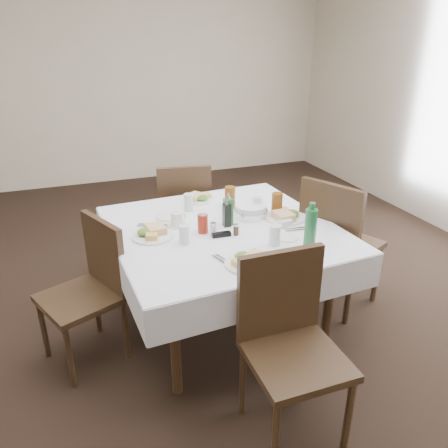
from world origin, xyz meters
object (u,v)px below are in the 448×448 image
Objects in this scene: ketchup_bottle at (203,223)px; coffee_mug at (177,220)px; green_bottle at (311,227)px; chair_north at (184,209)px; water_s at (275,236)px; water_e at (257,205)px; oil_cruet_dark at (227,214)px; chair_west at (92,282)px; bread_basket at (251,211)px; chair_south at (288,334)px; water_w at (184,234)px; chair_east at (336,238)px; water_n at (188,202)px; oil_cruet_green at (228,210)px; dining_table at (223,237)px.

coffee_mug is at bearing 128.67° from ketchup_bottle.
chair_north is at bearing 106.59° from green_bottle.
water_s reaches higher than water_e.
oil_cruet_dark is 1.41× the size of coffee_mug.
chair_west is at bearing -166.63° from coffee_mug.
chair_south is at bearing -103.05° from bread_basket.
water_w is (0.58, -0.13, 0.30)m from chair_west.
oil_cruet_dark is at bearing 1.66° from chair_west.
chair_east is 8.08× the size of water_n.
oil_cruet_dark is 0.03m from oil_cruet_green.
water_s is 0.46× the size of green_bottle.
dining_table is at bearing -153.25° from water_e.
chair_south is at bearing -108.70° from water_s.
green_bottle is at bearing -82.22° from water_e.
oil_cruet_green is 0.21m from ketchup_bottle.
chair_east is at bearing -10.95° from coffee_mug.
water_s is (0.34, -0.73, 0.00)m from water_n.
chair_north is at bearing 112.69° from water_e.
water_e is 0.60m from green_bottle.
chair_east is 4.36× the size of oil_cruet_green.
water_w is at bearing 156.94° from water_s.
oil_cruet_green is 0.59m from green_bottle.
chair_north is 0.98× the size of chair_south.
water_w is at bearing -177.35° from chair_east.
water_e is 0.08m from bread_basket.
water_w reaches higher than bread_basket.
chair_south is 3.51× the size of green_bottle.
chair_south is 8.19× the size of water_w.
chair_south is at bearing -45.76° from chair_west.
chair_east reaches higher than coffee_mug.
oil_cruet_dark is (-0.29, -0.15, 0.03)m from water_e.
chair_east is at bearing -25.28° from water_n.
ketchup_bottle is 0.69m from green_bottle.
dining_table is 7.63× the size of oil_cruet_dark.
coffee_mug is (-0.54, 0.00, 0.01)m from bread_basket.
chair_west is (-1.73, 0.07, -0.06)m from chair_east.
water_s is 0.48m from ketchup_bottle.
chair_north is at bearing 90.81° from dining_table.
chair_east is 0.86m from oil_cruet_dark.
chair_east is at bearing 45.24° from chair_south.
water_w is 0.40m from oil_cruet_green.
chair_south is 0.89m from water_w.
chair_north reaches higher than chair_west.
ketchup_bottle is at bearing 137.42° from water_s.
water_s is (0.20, -0.36, 0.14)m from dining_table.
coffee_mug is (-0.15, -0.24, -0.02)m from water_n.
green_bottle reaches higher than coffee_mug.
coffee_mug is at bearing 169.05° from chair_east.
chair_north is 3.42× the size of green_bottle.
oil_cruet_green is (0.06, -0.92, 0.32)m from chair_north.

